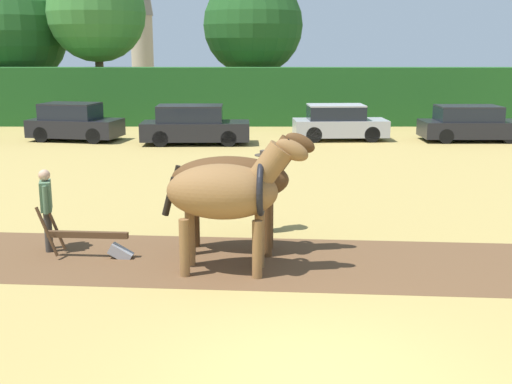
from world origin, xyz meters
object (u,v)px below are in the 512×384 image
draft_horse_lead_left (230,192)px  plow (97,241)px  tree_center (256,25)px  parked_car_center (341,123)px  parked_car_left (77,123)px  farmer_at_plow (49,204)px  draft_horse_lead_right (238,180)px  tree_center_left (99,13)px  church_spire (143,4)px  farmer_beside_team (267,184)px  parked_car_center_right (473,124)px  tree_left (14,32)px  parked_car_center_left (196,125)px

draft_horse_lead_left → plow: 2.92m
tree_center → parked_car_center: tree_center is taller
tree_center → parked_car_left: tree_center is taller
parked_car_left → parked_car_center: size_ratio=1.01×
farmer_at_plow → parked_car_center: size_ratio=0.40×
tree_center → draft_horse_lead_right: bearing=-90.6°
tree_center_left → farmer_at_plow: (4.42, -23.29, -4.77)m
plow → farmer_at_plow: 1.28m
tree_center → draft_horse_lead_left: (-0.33, -25.05, -3.61)m
church_spire → draft_horse_lead_right: size_ratio=5.27×
farmer_beside_team → tree_center: bearing=123.2°
tree_center_left → parked_car_center: tree_center_left is taller
draft_horse_lead_left → farmer_beside_team: draft_horse_lead_left is taller
tree_center_left → farmer_beside_team: bearing=-68.4°
draft_horse_lead_left → parked_car_center_right: size_ratio=0.61×
farmer_beside_team → parked_car_center: bearing=108.8°
parked_car_center → draft_horse_lead_right: bearing=-106.7°
church_spire → farmer_at_plow: size_ratio=9.42×
tree_left → tree_center_left: size_ratio=0.94×
tree_center_left → draft_horse_lead_left: 26.16m
tree_left → farmer_at_plow: bearing=-68.8°
parked_car_center_right → church_spire: bearing=118.5°
draft_horse_lead_left → parked_car_center: 17.14m
draft_horse_lead_left → draft_horse_lead_right: draft_horse_lead_left is taller
parked_car_center_right → tree_left: bearing=157.5°
tree_center → draft_horse_lead_right: (-0.23, -23.89, -3.64)m
parked_car_center_left → parked_car_left: bearing=167.6°
plow → farmer_at_plow: (-1.02, 0.46, 0.61)m
tree_center → plow: bearing=-96.8°
parked_car_center_right → parked_car_center: bearing=177.1°
draft_horse_lead_left → farmer_at_plow: (-3.60, 1.24, -0.52)m
parked_car_center_left → parked_car_center: (6.12, 1.16, -0.03)m
tree_center_left → draft_horse_lead_right: tree_center_left is taller
tree_left → draft_horse_lead_left: bearing=-63.0°
tree_left → draft_horse_lead_right: bearing=-61.7°
tree_left → parked_car_center_right: tree_left is taller
tree_center → draft_horse_lead_left: 25.31m
tree_center_left → farmer_beside_team: tree_center_left is taller
draft_horse_lead_left → draft_horse_lead_right: bearing=89.8°
parked_car_left → parked_car_center_right: (16.95, -0.14, -0.04)m
tree_center → draft_horse_lead_right: tree_center is taller
draft_horse_lead_right → farmer_beside_team: 1.56m
draft_horse_lead_right → church_spire: bearing=106.0°
farmer_at_plow → parked_car_center_right: bearing=33.7°
draft_horse_lead_right → parked_car_center: draft_horse_lead_right is taller
draft_horse_lead_left → plow: size_ratio=1.47×
plow → farmer_at_plow: size_ratio=1.10×
parked_car_center_right → draft_horse_lead_left: bearing=-120.7°
plow → parked_car_left: parked_car_left is taller
tree_center → church_spire: church_spire is taller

